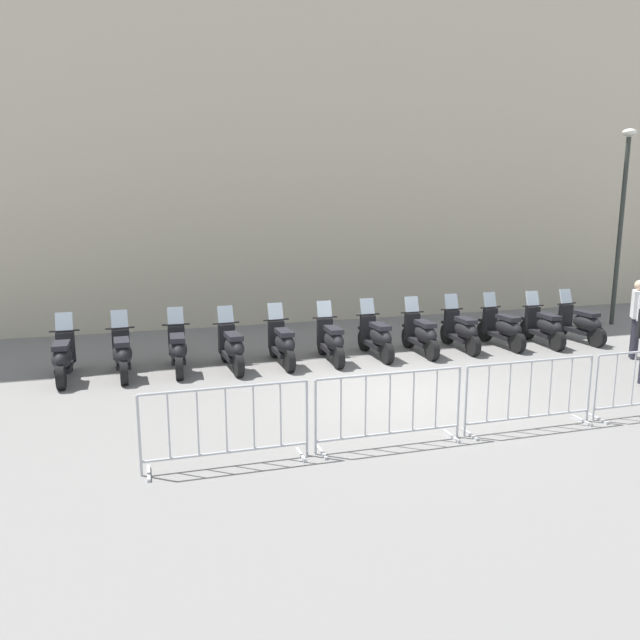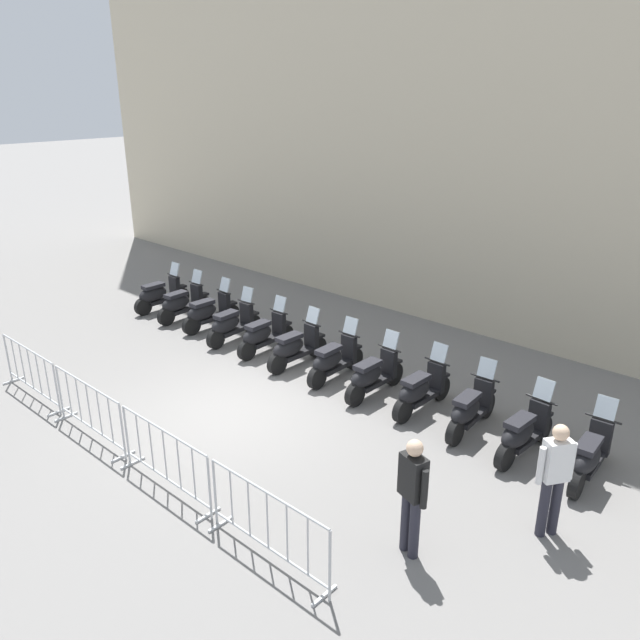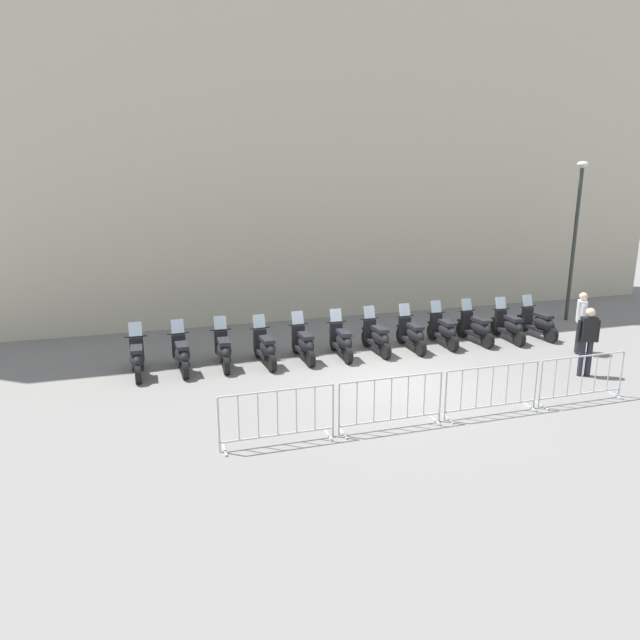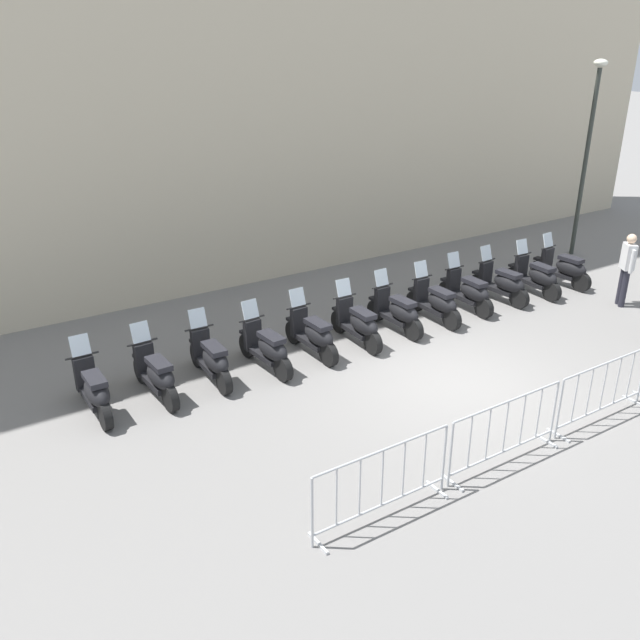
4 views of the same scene
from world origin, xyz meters
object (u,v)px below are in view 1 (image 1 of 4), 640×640
at_px(motorcycle_5, 331,341).
at_px(street_lamp, 622,208).
at_px(motorcycle_1, 122,355).
at_px(motorcycle_6, 377,338).
at_px(motorcycle_10, 544,327).
at_px(motorcycle_0, 63,358).
at_px(motorcycle_4, 282,344).
at_px(motorcycle_2, 178,350).
at_px(motorcycle_3, 232,348).
at_px(barrier_segment_1, 390,410).
at_px(motorcycle_9, 503,329).
at_px(barrier_segment_2, 530,395).
at_px(motorcycle_8, 462,331).
at_px(motorcycle_11, 581,324).
at_px(barrier_segment_0, 226,427).
at_px(officer_near_row_end, 637,314).
at_px(motorcycle_7, 422,335).

relative_size(motorcycle_5, street_lamp, 0.33).
bearing_deg(motorcycle_1, motorcycle_6, 1.95).
bearing_deg(motorcycle_10, motorcycle_0, -178.48).
bearing_deg(street_lamp, motorcycle_4, -168.64).
xyz_separation_m(motorcycle_2, motorcycle_4, (2.13, -0.01, 0.00)).
bearing_deg(motorcycle_3, barrier_segment_1, -69.26).
distance_m(motorcycle_9, barrier_segment_2, 5.31).
xyz_separation_m(motorcycle_3, motorcycle_6, (3.18, 0.20, 0.00)).
distance_m(motorcycle_0, barrier_segment_2, 8.39).
distance_m(motorcycle_2, motorcycle_5, 3.19).
distance_m(motorcycle_0, motorcycle_8, 8.50).
height_order(motorcycle_2, street_lamp, street_lamp).
height_order(motorcycle_3, motorcycle_5, same).
distance_m(motorcycle_6, barrier_segment_1, 4.90).
relative_size(motorcycle_2, motorcycle_5, 1.00).
bearing_deg(motorcycle_4, motorcycle_10, 1.71).
relative_size(motorcycle_2, motorcycle_6, 1.00).
bearing_deg(motorcycle_1, motorcycle_10, 1.60).
relative_size(motorcycle_4, motorcycle_9, 1.00).
relative_size(motorcycle_3, motorcycle_6, 1.00).
relative_size(motorcycle_3, motorcycle_10, 1.00).
xyz_separation_m(motorcycle_4, barrier_segment_2, (2.90, -4.47, 0.07)).
bearing_deg(motorcycle_11, barrier_segment_2, -133.70).
bearing_deg(motorcycle_6, motorcycle_8, 3.79).
bearing_deg(barrier_segment_0, motorcycle_6, 51.65).
bearing_deg(barrier_segment_2, barrier_segment_0, -177.80).
distance_m(motorcycle_4, officer_near_row_end, 7.70).
distance_m(barrier_segment_2, street_lamp, 9.80).
relative_size(motorcycle_6, motorcycle_7, 1.00).
xyz_separation_m(motorcycle_7, motorcycle_8, (1.06, 0.13, 0.00)).
bearing_deg(motorcycle_1, motorcycle_7, 1.68).
bearing_deg(motorcycle_10, motorcycle_11, 4.72).
height_order(motorcycle_3, motorcycle_9, same).
relative_size(motorcycle_8, motorcycle_9, 1.00).
relative_size(motorcycle_0, motorcycle_2, 1.00).
distance_m(motorcycle_8, motorcycle_11, 3.20).
relative_size(motorcycle_3, motorcycle_4, 1.00).
bearing_deg(officer_near_row_end, motorcycle_2, 172.03).
distance_m(motorcycle_7, motorcycle_10, 3.19).
xyz_separation_m(motorcycle_0, motorcycle_9, (9.57, 0.35, 0.00)).
bearing_deg(motorcycle_1, motorcycle_4, 1.37).
distance_m(motorcycle_9, motorcycle_10, 1.06).
bearing_deg(motorcycle_11, motorcycle_2, -178.37).
bearing_deg(motorcycle_9, motorcycle_2, -178.03).
relative_size(motorcycle_0, motorcycle_11, 1.00).
bearing_deg(motorcycle_10, street_lamp, 27.49).
bearing_deg(barrier_segment_1, motorcycle_5, 84.66).
height_order(motorcycle_6, barrier_segment_2, motorcycle_6).
relative_size(motorcycle_9, barrier_segment_2, 0.79).
bearing_deg(barrier_segment_0, motorcycle_4, 70.62).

